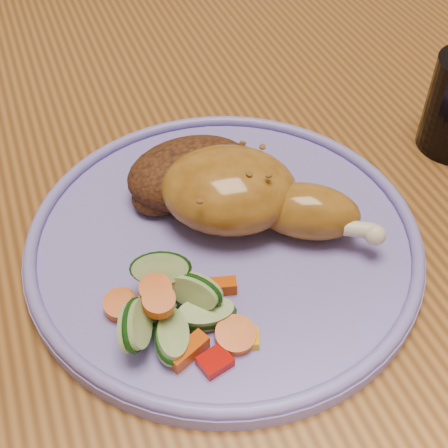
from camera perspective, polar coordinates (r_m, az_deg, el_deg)
name	(u,v)px	position (r m, az deg, el deg)	size (l,w,h in m)	color
dining_table	(235,250)	(0.61, 1.02, -2.44)	(0.90, 1.40, 0.75)	brown
chair_far	(108,74)	(1.19, -10.53, 13.32)	(0.42, 0.42, 0.91)	#4C2D16
plate	(224,242)	(0.49, 0.00, -1.70)	(0.31, 0.31, 0.01)	#7268C1
plate_rim	(224,233)	(0.48, 0.00, -0.82)	(0.31, 0.31, 0.01)	#7268C1
chicken_leg	(248,195)	(0.48, 2.18, 2.69)	(0.16, 0.15, 0.06)	#996520
rice_pilaf	(194,173)	(0.52, -2.79, 4.66)	(0.12, 0.08, 0.05)	#472511
vegetable_pile	(173,310)	(0.43, -4.68, -7.83)	(0.10, 0.10, 0.05)	#A50A05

